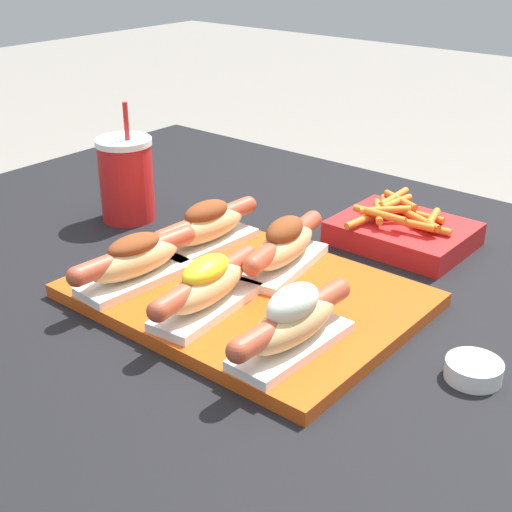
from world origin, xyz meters
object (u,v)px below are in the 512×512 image
Objects in this scene: drink_cup at (126,179)px; hot_dog_2 at (292,322)px; serving_tray at (246,295)px; hot_dog_3 at (207,226)px; fries_basket at (402,231)px; hot_dog_4 at (284,246)px; sauce_bowl at (474,369)px; hot_dog_0 at (135,260)px; hot_dog_1 at (206,286)px.

hot_dog_2 is at bearing -20.11° from drink_cup.
serving_tray is 2.09× the size of hot_dog_3.
hot_dog_3 is at bearing -130.13° from fries_basket.
hot_dog_4 is (0.00, 0.08, 0.04)m from serving_tray.
sauce_bowl is at bearing -5.08° from hot_dog_3.
hot_dog_2 is at bearing -148.75° from sauce_bowl.
drink_cup is at bearing 171.63° from hot_dog_3.
hot_dog_2 is 1.00× the size of hot_dog_3.
hot_dog_3 is at bearing 174.92° from sauce_bowl.
hot_dog_2 reaches higher than hot_dog_0.
hot_dog_0 is 0.14m from hot_dog_3.
hot_dog_1 is 0.37m from drink_cup.
hot_dog_0 is 1.00× the size of hot_dog_2.
drink_cup is 1.00× the size of fries_basket.
hot_dog_0 is at bearing -179.90° from hot_dog_2.
fries_basket is (0.40, 0.20, -0.05)m from drink_cup.
drink_cup reaches higher than hot_dog_3.
sauce_bowl reaches higher than serving_tray.
hot_dog_4 is 0.22m from fries_basket.
sauce_bowl is at bearing 13.64° from hot_dog_0.
hot_dog_3 is 0.30m from fries_basket.
sauce_bowl is at bearing -6.16° from drink_cup.
hot_dog_0 is at bearing -177.82° from hot_dog_1.
hot_dog_1 is at bearing -90.28° from serving_tray.
hot_dog_4 is (-0.13, 0.16, -0.00)m from hot_dog_2.
hot_dog_4 reaches higher than serving_tray.
hot_dog_0 reaches higher than sauce_bowl.
hot_dog_2 is 0.20m from hot_dog_4.
fries_basket is (0.07, 0.29, 0.01)m from serving_tray.
sauce_bowl is (0.30, -0.05, -0.04)m from hot_dog_4.
hot_dog_4 reaches higher than fries_basket.
hot_dog_4 is (0.12, 0.16, 0.00)m from hot_dog_0.
hot_dog_1 reaches higher than hot_dog_0.
hot_dog_3 is at bearing 153.79° from serving_tray.
hot_dog_2 is 0.20m from sauce_bowl.
fries_basket is at bearing 73.26° from hot_dog_4.
hot_dog_2 reaches higher than sauce_bowl.
serving_tray is at bearing -175.32° from sauce_bowl.
hot_dog_1 is (0.12, 0.00, 0.00)m from hot_dog_0.
drink_cup is (-0.33, 0.17, 0.02)m from hot_dog_1.
drink_cup is 0.45m from fries_basket.
hot_dog_3 is (-0.13, 0.06, 0.04)m from serving_tray.
fries_basket is at bearing 77.39° from serving_tray.
hot_dog_0 is 0.44m from sauce_bowl.
hot_dog_2 is 3.27× the size of sauce_bowl.
drink_cup is at bearing 177.51° from hot_dog_4.
hot_dog_2 is (0.13, -0.00, 0.00)m from hot_dog_1.
hot_dog_4 is at bearing 169.80° from sauce_bowl.
fries_basket is (0.07, 0.37, -0.03)m from hot_dog_1.
hot_dog_4 is 1.02× the size of drink_cup.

